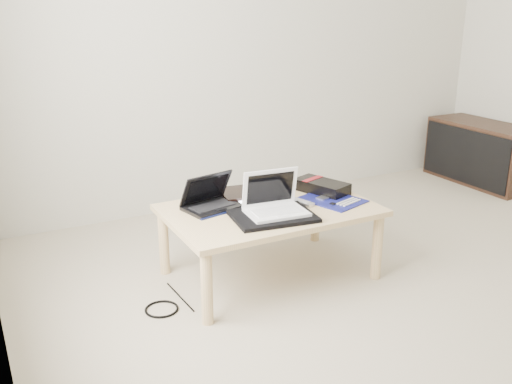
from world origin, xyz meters
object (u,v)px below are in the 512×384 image
white_laptop (274,204)px  coffee_table (270,216)px  gpu_box (322,187)px  netbook (210,201)px  media_cabinet (482,153)px

white_laptop → coffee_table: bearing=71.6°
gpu_box → white_laptop: bearing=-154.6°
netbook → gpu_box: bearing=-4.2°
media_cabinet → netbook: 2.76m
netbook → white_laptop: white_laptop is taller
coffee_table → white_laptop: 0.17m
coffee_table → media_cabinet: size_ratio=1.22×
media_cabinet → netbook: (-2.69, -0.55, 0.19)m
coffee_table → gpu_box: bearing=12.7°
coffee_table → white_laptop: size_ratio=3.47×
netbook → gpu_box: (0.67, -0.05, -0.01)m
netbook → gpu_box: size_ratio=0.94×
white_laptop → media_cabinet: bearing=18.2°
netbook → white_laptop: size_ratio=1.02×
media_cabinet → gpu_box: bearing=-163.4°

